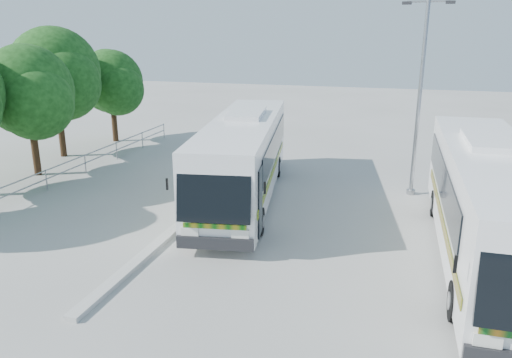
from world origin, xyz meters
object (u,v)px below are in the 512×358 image
(coach_main, at_px, (243,156))
(lamppost, at_px, (420,90))
(tree_far_e, at_px, (112,82))
(coach_adjacent, at_px, (488,201))
(tree_far_c, at_px, (29,91))
(tree_far_d, at_px, (56,72))

(coach_main, height_order, lamppost, lamppost)
(tree_far_e, relative_size, coach_adjacent, 0.46)
(tree_far_c, distance_m, lamppost, 18.30)
(lamppost, bearing_deg, tree_far_c, -167.29)
(tree_far_e, xyz_separation_m, lamppost, (18.69, -6.16, 0.76))
(tree_far_d, height_order, lamppost, lamppost)
(coach_adjacent, bearing_deg, lamppost, 108.08)
(tree_far_d, height_order, coach_adjacent, tree_far_d)
(tree_far_e, bearing_deg, tree_far_d, -98.63)
(tree_far_c, height_order, coach_adjacent, tree_far_c)
(tree_far_c, relative_size, coach_main, 0.51)
(tree_far_c, height_order, coach_main, tree_far_c)
(tree_far_d, xyz_separation_m, coach_adjacent, (21.50, -7.87, -2.86))
(coach_main, bearing_deg, tree_far_c, 168.01)
(coach_main, bearing_deg, lamppost, 11.46)
(tree_far_c, distance_m, tree_far_e, 8.22)
(tree_far_e, height_order, coach_adjacent, tree_far_e)
(tree_far_e, bearing_deg, lamppost, -18.24)
(tree_far_e, relative_size, coach_main, 0.46)
(coach_main, bearing_deg, coach_adjacent, -30.27)
(tree_far_d, xyz_separation_m, lamppost, (19.37, -1.66, -0.17))
(tree_far_c, bearing_deg, coach_adjacent, -11.61)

